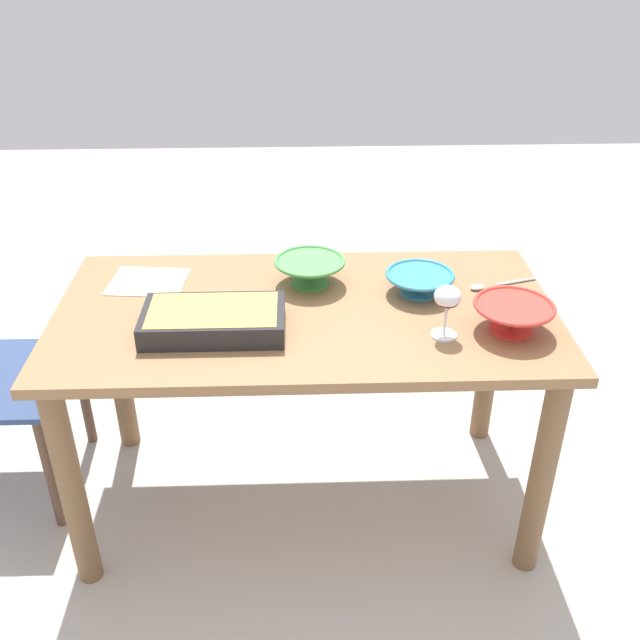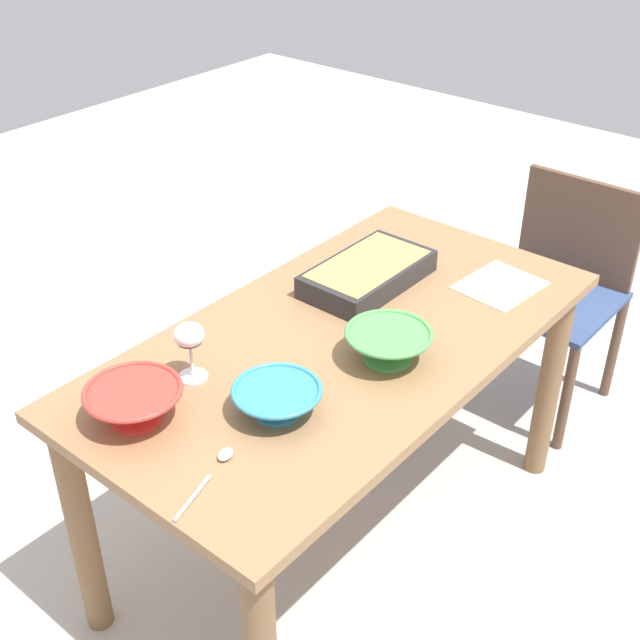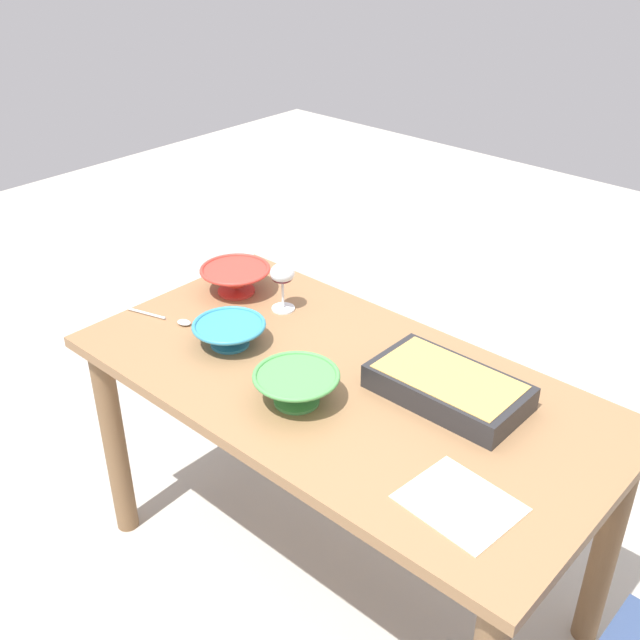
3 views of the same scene
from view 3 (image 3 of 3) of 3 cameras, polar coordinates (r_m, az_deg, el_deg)
ground_plane at (r=2.52m, az=1.37°, el=-18.56°), size 8.00×8.00×0.00m
dining_table at (r=2.09m, az=1.57°, el=-7.20°), size 1.47×0.76×0.75m
wine_glass at (r=2.29m, az=-2.84°, el=3.27°), size 0.07×0.07×0.15m
casserole_dish at (r=1.95m, az=9.58°, el=-4.88°), size 0.39×0.22×0.07m
mixing_bowl at (r=2.16m, az=-6.82°, el=-0.93°), size 0.21×0.21×0.07m
small_bowl at (r=1.91m, az=-1.78°, el=-4.97°), size 0.22×0.22×0.09m
serving_bowl at (r=2.43m, az=-6.35°, el=3.12°), size 0.22×0.22×0.09m
serving_spoon at (r=2.31m, az=-11.06°, el=0.04°), size 0.22×0.08×0.01m
napkin at (r=1.68m, az=10.45°, el=-13.36°), size 0.25×0.21×0.00m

